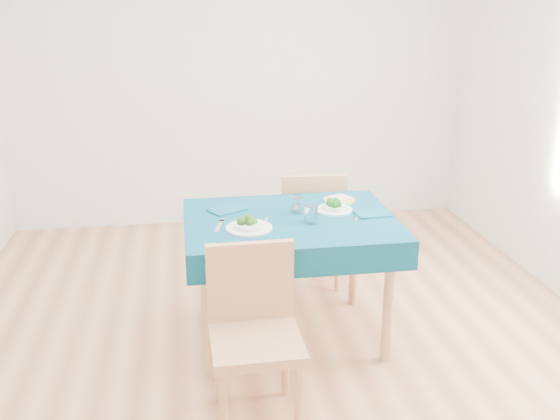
{
  "coord_description": "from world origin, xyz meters",
  "views": [
    {
      "loc": [
        -0.5,
        -3.17,
        1.95
      ],
      "look_at": [
        0.0,
        0.0,
        0.85
      ],
      "focal_mm": 40.0,
      "sensor_mm": 36.0,
      "label": 1
    }
  ],
  "objects": [
    {
      "name": "room_shell",
      "position": [
        0.0,
        0.0,
        1.35
      ],
      "size": [
        4.02,
        4.52,
        2.73
      ],
      "color": "#A76B45",
      "rests_on": "ground"
    },
    {
      "name": "table",
      "position": [
        0.08,
        0.11,
        0.38
      ],
      "size": [
        1.18,
        0.9,
        0.76
      ],
      "primitive_type": "cube",
      "color": "#073D54",
      "rests_on": "ground"
    },
    {
      "name": "chair_near",
      "position": [
        -0.21,
        -0.64,
        0.53
      ],
      "size": [
        0.43,
        0.47,
        1.05
      ],
      "primitive_type": "cube",
      "rotation": [
        0.0,
        0.0,
        0.01
      ],
      "color": "tan",
      "rests_on": "ground"
    },
    {
      "name": "chair_far",
      "position": [
        0.34,
        0.84,
        0.54
      ],
      "size": [
        0.46,
        0.5,
        1.08
      ],
      "primitive_type": "cube",
      "rotation": [
        0.0,
        0.0,
        3.08
      ],
      "color": "tan",
      "rests_on": "ground"
    },
    {
      "name": "bowl_near",
      "position": [
        -0.17,
        -0.03,
        0.8
      ],
      "size": [
        0.25,
        0.25,
        0.08
      ],
      "primitive_type": null,
      "color": "white",
      "rests_on": "table"
    },
    {
      "name": "bowl_far",
      "position": [
        0.35,
        0.2,
        0.79
      ],
      "size": [
        0.22,
        0.22,
        0.07
      ],
      "primitive_type": null,
      "color": "white",
      "rests_on": "table"
    },
    {
      "name": "fork_near",
      "position": [
        -0.33,
        0.04,
        0.76
      ],
      "size": [
        0.07,
        0.2,
        0.0
      ],
      "primitive_type": "cube",
      "rotation": [
        0.0,
        0.0,
        -0.25
      ],
      "color": "silver",
      "rests_on": "table"
    },
    {
      "name": "knife_near",
      "position": [
        -0.09,
        0.03,
        0.76
      ],
      "size": [
        0.09,
        0.2,
        0.0
      ],
      "primitive_type": "cube",
      "rotation": [
        0.0,
        0.0,
        -0.37
      ],
      "color": "silver",
      "rests_on": "table"
    },
    {
      "name": "fork_far",
      "position": [
        0.16,
        0.28,
        0.76
      ],
      "size": [
        0.03,
        0.2,
        0.0
      ],
      "primitive_type": "cube",
      "rotation": [
        0.0,
        0.0,
        -0.01
      ],
      "color": "silver",
      "rests_on": "table"
    },
    {
      "name": "knife_far",
      "position": [
        0.47,
        0.09,
        0.76
      ],
      "size": [
        0.11,
        0.17,
        0.0
      ],
      "primitive_type": "cube",
      "rotation": [
        0.0,
        0.0,
        -0.51
      ],
      "color": "silver",
      "rests_on": "table"
    },
    {
      "name": "napkin_near",
      "position": [
        -0.27,
        0.3,
        0.76
      ],
      "size": [
        0.24,
        0.22,
        0.01
      ],
      "primitive_type": "cube",
      "rotation": [
        0.0,
        0.0,
        0.52
      ],
      "color": "navy",
      "rests_on": "table"
    },
    {
      "name": "napkin_far",
      "position": [
        0.56,
        0.09,
        0.76
      ],
      "size": [
        0.2,
        0.15,
        0.01
      ],
      "primitive_type": "cube",
      "rotation": [
        0.0,
        0.0,
        0.11
      ],
      "color": "navy",
      "rests_on": "table"
    },
    {
      "name": "tumbler_center",
      "position": [
        0.14,
        0.2,
        0.8
      ],
      "size": [
        0.07,
        0.07,
        0.09
      ],
      "primitive_type": "cylinder",
      "color": "white",
      "rests_on": "table"
    },
    {
      "name": "tumbler_side",
      "position": [
        0.18,
        0.02,
        0.81
      ],
      "size": [
        0.08,
        0.08,
        0.1
      ],
      "primitive_type": "cylinder",
      "color": "white",
      "rests_on": "table"
    },
    {
      "name": "side_plate",
      "position": [
        0.43,
        0.38,
        0.76
      ],
      "size": [
        0.19,
        0.19,
        0.01
      ],
      "primitive_type": "cylinder",
      "color": "#B0BF5D",
      "rests_on": "table"
    },
    {
      "name": "bread_slice",
      "position": [
        0.43,
        0.38,
        0.78
      ],
      "size": [
        0.14,
        0.14,
        0.02
      ],
      "primitive_type": "cube",
      "rotation": [
        0.0,
        0.0,
        0.41
      ],
      "color": "beige",
      "rests_on": "side_plate"
    }
  ]
}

